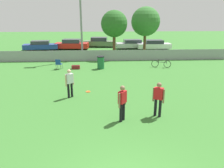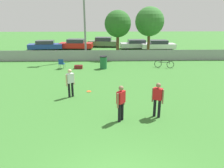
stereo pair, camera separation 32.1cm
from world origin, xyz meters
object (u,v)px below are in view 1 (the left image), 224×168
object	(u,v)px
bicycle_sideline	(161,64)
parked_car_red	(72,44)
player_defender_red	(122,101)
light_pole	(80,3)
frisbee_disc	(88,92)
trash_bin	(101,62)
gear_bag_sideline	(76,67)
tree_far_right	(146,22)
parked_car_blue	(41,46)
parked_car_silver	(132,44)
player_thrower_red	(158,97)
folding_chair_sideline	(59,63)
parked_car_olive	(99,42)
tree_near_pole	(114,24)
player_receiver_white	(70,81)
parked_car_white	(154,45)

from	to	relation	value
bicycle_sideline	parked_car_red	distance (m)	14.86
player_defender_red	parked_car_red	world-z (taller)	player_defender_red
light_pole	bicycle_sideline	xyz separation A→B (m)	(7.30, -4.00, -5.29)
frisbee_disc	trash_bin	size ratio (longest dim) A/B	0.26
light_pole	frisbee_disc	world-z (taller)	light_pole
gear_bag_sideline	tree_far_right	bearing A→B (deg)	43.78
parked_car_red	tree_far_right	bearing A→B (deg)	-21.27
parked_car_blue	parked_car_silver	bearing A→B (deg)	-2.29
frisbee_disc	parked_car_silver	distance (m)	18.70
tree_far_right	trash_bin	world-z (taller)	tree_far_right
player_thrower_red	gear_bag_sideline	bearing A→B (deg)	148.97
folding_chair_sideline	parked_car_red	distance (m)	11.71
bicycle_sideline	parked_car_blue	xyz separation A→B (m)	(-13.30, 10.82, 0.31)
bicycle_sideline	parked_car_olive	bearing A→B (deg)	126.91
bicycle_sideline	parked_car_olive	distance (m)	14.82
parked_car_blue	parked_car_red	world-z (taller)	parked_car_red
player_defender_red	tree_far_right	bearing A→B (deg)	23.33
parked_car_blue	parked_car_olive	size ratio (longest dim) A/B	0.99
folding_chair_sideline	player_thrower_red	bearing A→B (deg)	131.26
parked_car_red	parked_car_olive	xyz separation A→B (m)	(3.78, 2.16, 0.01)
light_pole	tree_near_pole	world-z (taller)	light_pole
tree_near_pole	gear_bag_sideline	size ratio (longest dim) A/B	7.22
player_thrower_red	bicycle_sideline	bearing A→B (deg)	106.50
frisbee_disc	bicycle_sideline	world-z (taller)	bicycle_sideline
player_receiver_white	folding_chair_sideline	distance (m)	7.23
player_receiver_white	parked_car_silver	xyz separation A→B (m)	(6.38, 18.76, -0.33)
gear_bag_sideline	tree_near_pole	bearing A→B (deg)	54.48
tree_far_right	parked_car_red	size ratio (longest dim) A/B	1.19
player_thrower_red	frisbee_disc	world-z (taller)	player_thrower_red
tree_near_pole	bicycle_sideline	world-z (taller)	tree_near_pole
player_receiver_white	trash_bin	size ratio (longest dim) A/B	1.47
parked_car_white	bicycle_sideline	bearing A→B (deg)	-100.28
light_pole	player_defender_red	distance (m)	15.15
player_thrower_red	player_defender_red	distance (m)	1.73
tree_far_right	light_pole	bearing A→B (deg)	-156.63
player_thrower_red	parked_car_olive	xyz separation A→B (m)	(-2.60, 23.56, -0.27)
frisbee_disc	parked_car_red	size ratio (longest dim) A/B	0.06
player_thrower_red	trash_bin	distance (m)	9.97
bicycle_sideline	parked_car_blue	bearing A→B (deg)	155.98
tree_near_pole	player_receiver_white	bearing A→B (deg)	-105.38
player_receiver_white	trash_bin	xyz separation A→B (m)	(1.82, 6.92, -0.39)
player_thrower_red	frisbee_disc	distance (m)	5.02
player_receiver_white	frisbee_disc	xyz separation A→B (m)	(0.97, 0.87, -0.94)
light_pole	parked_car_white	distance (m)	12.51
tree_near_pole	player_defender_red	bearing A→B (deg)	-92.64
parked_car_blue	parked_car_silver	world-z (taller)	parked_car_blue
light_pole	player_defender_red	size ratio (longest dim) A/B	5.89
player_thrower_red	parked_car_olive	distance (m)	23.70
frisbee_disc	gear_bag_sideline	xyz separation A→B (m)	(-1.34, 6.11, 0.14)
parked_car_white	folding_chair_sideline	bearing A→B (deg)	-135.43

